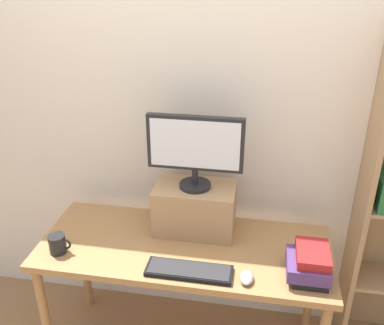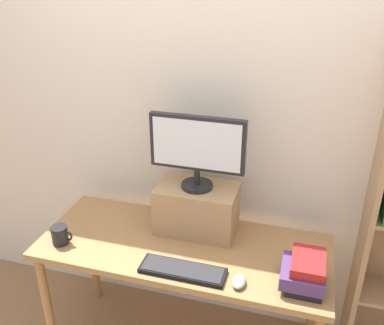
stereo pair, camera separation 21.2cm
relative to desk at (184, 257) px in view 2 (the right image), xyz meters
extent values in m
cube|color=beige|center=(0.00, 0.45, 0.61)|extent=(7.00, 0.08, 2.60)
cube|color=#9E7042|center=(0.00, 0.00, 0.07)|extent=(1.54, 0.63, 0.04)
cylinder|color=#9E7042|center=(-0.72, -0.26, -0.32)|extent=(0.05, 0.05, 0.74)
cylinder|color=#9E7042|center=(-0.72, 0.26, -0.32)|extent=(0.05, 0.05, 0.74)
cylinder|color=#9E7042|center=(0.72, 0.26, -0.32)|extent=(0.05, 0.05, 0.74)
cube|color=tan|center=(0.92, 0.27, 0.27)|extent=(0.03, 0.28, 1.93)
cube|color=#A87F56|center=(0.03, 0.16, 0.22)|extent=(0.43, 0.26, 0.27)
cylinder|color=black|center=(0.03, 0.16, 0.36)|extent=(0.17, 0.17, 0.02)
cylinder|color=black|center=(0.03, 0.16, 0.42)|extent=(0.03, 0.03, 0.09)
cube|color=black|center=(0.03, 0.16, 0.61)|extent=(0.50, 0.04, 0.29)
cube|color=silver|center=(0.03, 0.14, 0.61)|extent=(0.46, 0.00, 0.26)
cube|color=black|center=(0.06, -0.21, 0.10)|extent=(0.42, 0.13, 0.02)
cube|color=#28282B|center=(0.06, -0.21, 0.11)|extent=(0.39, 0.12, 0.00)
ellipsoid|color=#99999E|center=(0.34, -0.22, 0.10)|extent=(0.06, 0.10, 0.04)
cube|color=black|center=(0.63, -0.13, 0.10)|extent=(0.16, 0.22, 0.03)
cube|color=#4C336B|center=(0.62, -0.14, 0.15)|extent=(0.20, 0.22, 0.07)
cube|color=maroon|center=(0.64, -0.13, 0.21)|extent=(0.15, 0.21, 0.05)
cylinder|color=black|center=(-0.63, -0.17, 0.14)|extent=(0.09, 0.09, 0.10)
torus|color=black|center=(-0.59, -0.17, 0.14)|extent=(0.06, 0.01, 0.06)
camera|label=1|loc=(0.36, -1.82, 1.47)|focal=40.00mm
camera|label=2|loc=(0.56, -1.77, 1.47)|focal=40.00mm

